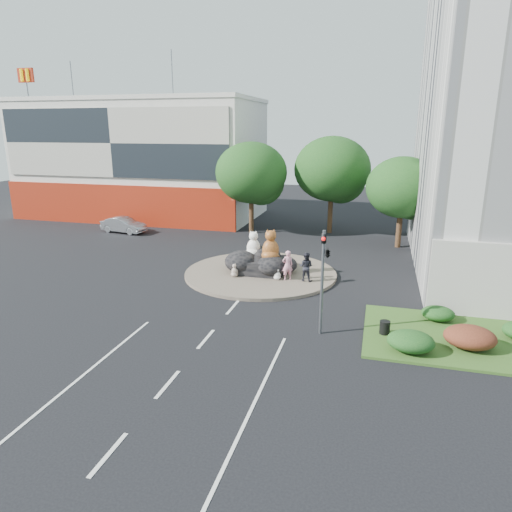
{
  "coord_description": "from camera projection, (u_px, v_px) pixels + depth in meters",
  "views": [
    {
      "loc": [
        7.24,
        -17.93,
        9.37
      ],
      "look_at": [
        0.38,
        7.44,
        2.0
      ],
      "focal_mm": 32.0,
      "sensor_mm": 36.0,
      "label": 1
    }
  ],
  "objects": [
    {
      "name": "ground",
      "position": [
        206.0,
        339.0,
        21.01
      ],
      "size": [
        120.0,
        120.0,
        0.0
      ],
      "primitive_type": "plane",
      "color": "black",
      "rests_on": "ground"
    },
    {
      "name": "roundabout_island",
      "position": [
        261.0,
        273.0,
        30.28
      ],
      "size": [
        10.0,
        10.0,
        0.2
      ],
      "primitive_type": "cylinder",
      "color": "brown",
      "rests_on": "ground"
    },
    {
      "name": "rock_plinth",
      "position": [
        261.0,
        265.0,
        30.13
      ],
      "size": [
        3.2,
        2.6,
        0.9
      ],
      "primitive_type": null,
      "color": "black",
      "rests_on": "roundabout_island"
    },
    {
      "name": "shophouse_block",
      "position": [
        143.0,
        159.0,
        49.81
      ],
      "size": [
        25.2,
        12.3,
        17.4
      ],
      "color": "silver",
      "rests_on": "ground"
    },
    {
      "name": "grass_verge",
      "position": [
        476.0,
        340.0,
        20.77
      ],
      "size": [
        10.0,
        6.0,
        0.12
      ],
      "primitive_type": "cube",
      "color": "#33531B",
      "rests_on": "ground"
    },
    {
      "name": "tree_left",
      "position": [
        252.0,
        176.0,
        41.09
      ],
      "size": [
        6.46,
        6.46,
        8.27
      ],
      "color": "#382314",
      "rests_on": "ground"
    },
    {
      "name": "tree_mid",
      "position": [
        333.0,
        172.0,
        41.1
      ],
      "size": [
        6.84,
        6.84,
        8.76
      ],
      "color": "#382314",
      "rests_on": "ground"
    },
    {
      "name": "tree_right",
      "position": [
        403.0,
        190.0,
        36.13
      ],
      "size": [
        5.7,
        5.7,
        7.3
      ],
      "color": "#382314",
      "rests_on": "ground"
    },
    {
      "name": "hedge_near_green",
      "position": [
        411.0,
        341.0,
        19.52
      ],
      "size": [
        2.0,
        1.6,
        0.9
      ],
      "primitive_type": "ellipsoid",
      "color": "#133D16",
      "rests_on": "grass_verge"
    },
    {
      "name": "hedge_red",
      "position": [
        470.0,
        337.0,
        19.81
      ],
      "size": [
        2.2,
        1.76,
        0.99
      ],
      "primitive_type": "ellipsoid",
      "color": "#4B2014",
      "rests_on": "grass_verge"
    },
    {
      "name": "hedge_back_green",
      "position": [
        438.0,
        313.0,
        22.7
      ],
      "size": [
        1.6,
        1.28,
        0.72
      ],
      "primitive_type": "ellipsoid",
      "color": "#133D16",
      "rests_on": "grass_verge"
    },
    {
      "name": "traffic_light",
      "position": [
        325.0,
        260.0,
        20.61
      ],
      "size": [
        0.44,
        1.24,
        5.0
      ],
      "color": "#595B60",
      "rests_on": "ground"
    },
    {
      "name": "street_lamp",
      "position": [
        486.0,
        223.0,
        24.0
      ],
      "size": [
        2.34,
        0.22,
        8.06
      ],
      "color": "#595B60",
      "rests_on": "ground"
    },
    {
      "name": "cat_white",
      "position": [
        254.0,
        243.0,
        30.34
      ],
      "size": [
        1.08,
        0.95,
        1.76
      ],
      "primitive_type": null,
      "rotation": [
        0.0,
        0.0,
        0.03
      ],
      "color": "white",
      "rests_on": "rock_plinth"
    },
    {
      "name": "cat_tabby",
      "position": [
        271.0,
        245.0,
        29.37
      ],
      "size": [
        1.5,
        1.39,
        2.09
      ],
      "primitive_type": null,
      "rotation": [
        0.0,
        0.0,
        0.28
      ],
      "color": "#A85123",
      "rests_on": "rock_plinth"
    },
    {
      "name": "kitten_calico",
      "position": [
        235.0,
        270.0,
        29.16
      ],
      "size": [
        0.7,
        0.68,
        0.9
      ],
      "primitive_type": null,
      "rotation": [
        0.0,
        0.0,
        -0.53
      ],
      "color": "beige",
      "rests_on": "roundabout_island"
    },
    {
      "name": "kitten_white",
      "position": [
        277.0,
        273.0,
        28.59
      ],
      "size": [
        0.53,
        0.47,
        0.81
      ],
      "primitive_type": null,
      "rotation": [
        0.0,
        0.0,
        0.11
      ],
      "color": "silver",
      "rests_on": "roundabout_island"
    },
    {
      "name": "pedestrian_pink",
      "position": [
        287.0,
        265.0,
        28.42
      ],
      "size": [
        0.82,
        0.73,
        1.89
      ],
      "primitive_type": "imported",
      "rotation": [
        0.0,
        0.0,
        3.66
      ],
      "color": "pink",
      "rests_on": "roundabout_island"
    },
    {
      "name": "pedestrian_dark",
      "position": [
        306.0,
        267.0,
        28.2
      ],
      "size": [
        0.98,
        0.81,
        1.83
      ],
      "primitive_type": "imported",
      "rotation": [
        0.0,
        0.0,
        3.0
      ],
      "color": "black",
      "rests_on": "roundabout_island"
    },
    {
      "name": "parked_car",
      "position": [
        124.0,
        225.0,
        42.32
      ],
      "size": [
        4.57,
        2.21,
        1.44
      ],
      "primitive_type": "imported",
      "rotation": [
        0.0,
        0.0,
        1.41
      ],
      "color": "#9C9EA3",
      "rests_on": "ground"
    },
    {
      "name": "litter_bin",
      "position": [
        385.0,
        327.0,
        21.23
      ],
      "size": [
        0.55,
        0.55,
        0.62
      ],
      "primitive_type": "cylinder",
      "rotation": [
        0.0,
        0.0,
        -0.16
      ],
      "color": "black",
      "rests_on": "grass_verge"
    }
  ]
}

